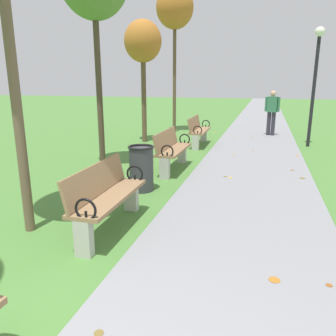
{
  "coord_description": "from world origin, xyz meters",
  "views": [
    {
      "loc": [
        1.46,
        -0.79,
        1.97
      ],
      "look_at": [
        -0.05,
        4.43,
        0.55
      ],
      "focal_mm": 35.64,
      "sensor_mm": 36.0,
      "label": 1
    }
  ],
  "objects_px": {
    "tree_4": "(143,43)",
    "pedestrian_walking": "(272,110)",
    "park_bench_2": "(107,196)",
    "park_bench_3": "(172,149)",
    "trash_bin": "(141,168)",
    "park_bench_4": "(198,130)",
    "lamp_post": "(316,69)",
    "tree_5": "(175,9)"
  },
  "relations": [
    {
      "from": "park_bench_2",
      "to": "trash_bin",
      "type": "relative_size",
      "value": 1.91
    },
    {
      "from": "park_bench_4",
      "to": "tree_5",
      "type": "xyz_separation_m",
      "value": [
        -1.5,
        2.68,
        4.05
      ]
    },
    {
      "from": "park_bench_3",
      "to": "lamp_post",
      "type": "bearing_deg",
      "value": 49.65
    },
    {
      "from": "park_bench_3",
      "to": "trash_bin",
      "type": "xyz_separation_m",
      "value": [
        -0.15,
        -1.57,
        -0.06
      ]
    },
    {
      "from": "park_bench_4",
      "to": "tree_4",
      "type": "height_order",
      "value": "tree_4"
    },
    {
      "from": "tree_4",
      "to": "pedestrian_walking",
      "type": "xyz_separation_m",
      "value": [
        4.06,
        2.48,
        -2.19
      ]
    },
    {
      "from": "park_bench_4",
      "to": "trash_bin",
      "type": "bearing_deg",
      "value": -91.8
    },
    {
      "from": "park_bench_2",
      "to": "lamp_post",
      "type": "xyz_separation_m",
      "value": [
        3.31,
        7.18,
        1.82
      ]
    },
    {
      "from": "tree_5",
      "to": "lamp_post",
      "type": "xyz_separation_m",
      "value": [
        4.81,
        -1.88,
        -2.23
      ]
    },
    {
      "from": "pedestrian_walking",
      "to": "trash_bin",
      "type": "bearing_deg",
      "value": -107.74
    },
    {
      "from": "park_bench_4",
      "to": "lamp_post",
      "type": "relative_size",
      "value": 0.46
    },
    {
      "from": "park_bench_4",
      "to": "lamp_post",
      "type": "distance_m",
      "value": 3.86
    },
    {
      "from": "tree_4",
      "to": "park_bench_3",
      "type": "bearing_deg",
      "value": -60.58
    },
    {
      "from": "tree_4",
      "to": "trash_bin",
      "type": "height_order",
      "value": "tree_4"
    },
    {
      "from": "trash_bin",
      "to": "park_bench_3",
      "type": "bearing_deg",
      "value": 84.64
    },
    {
      "from": "park_bench_3",
      "to": "trash_bin",
      "type": "height_order",
      "value": "park_bench_3"
    },
    {
      "from": "pedestrian_walking",
      "to": "lamp_post",
      "type": "xyz_separation_m",
      "value": [
        1.11,
        -1.87,
        1.38
      ]
    },
    {
      "from": "pedestrian_walking",
      "to": "lamp_post",
      "type": "relative_size",
      "value": 0.47
    },
    {
      "from": "park_bench_2",
      "to": "lamp_post",
      "type": "height_order",
      "value": "lamp_post"
    },
    {
      "from": "park_bench_4",
      "to": "pedestrian_walking",
      "type": "relative_size",
      "value": 0.99
    },
    {
      "from": "tree_4",
      "to": "tree_5",
      "type": "relative_size",
      "value": 0.71
    },
    {
      "from": "park_bench_3",
      "to": "park_bench_4",
      "type": "relative_size",
      "value": 1.0
    },
    {
      "from": "tree_5",
      "to": "pedestrian_walking",
      "type": "bearing_deg",
      "value": -0.15
    },
    {
      "from": "pedestrian_walking",
      "to": "tree_4",
      "type": "bearing_deg",
      "value": -148.61
    },
    {
      "from": "park_bench_2",
      "to": "park_bench_4",
      "type": "xyz_separation_m",
      "value": [
        0.0,
        6.39,
        0.0
      ]
    },
    {
      "from": "tree_5",
      "to": "pedestrian_walking",
      "type": "height_order",
      "value": "tree_5"
    },
    {
      "from": "tree_4",
      "to": "trash_bin",
      "type": "xyz_separation_m",
      "value": [
        1.71,
        -4.86,
        -2.69
      ]
    },
    {
      "from": "tree_5",
      "to": "lamp_post",
      "type": "distance_m",
      "value": 5.62
    },
    {
      "from": "tree_5",
      "to": "trash_bin",
      "type": "distance_m",
      "value": 8.53
    },
    {
      "from": "pedestrian_walking",
      "to": "tree_5",
      "type": "bearing_deg",
      "value": 179.85
    },
    {
      "from": "park_bench_3",
      "to": "pedestrian_walking",
      "type": "distance_m",
      "value": 6.19
    },
    {
      "from": "park_bench_4",
      "to": "trash_bin",
      "type": "height_order",
      "value": "park_bench_4"
    },
    {
      "from": "park_bench_3",
      "to": "pedestrian_walking",
      "type": "relative_size",
      "value": 0.99
    },
    {
      "from": "park_bench_3",
      "to": "tree_4",
      "type": "height_order",
      "value": "tree_4"
    },
    {
      "from": "pedestrian_walking",
      "to": "park_bench_2",
      "type": "bearing_deg",
      "value": -103.67
    },
    {
      "from": "park_bench_3",
      "to": "tree_5",
      "type": "bearing_deg",
      "value": 104.51
    },
    {
      "from": "tree_5",
      "to": "trash_bin",
      "type": "xyz_separation_m",
      "value": [
        1.35,
        -7.35,
        -4.11
      ]
    },
    {
      "from": "park_bench_3",
      "to": "tree_5",
      "type": "distance_m",
      "value": 7.22
    },
    {
      "from": "park_bench_4",
      "to": "tree_5",
      "type": "distance_m",
      "value": 5.08
    },
    {
      "from": "tree_4",
      "to": "lamp_post",
      "type": "height_order",
      "value": "tree_4"
    },
    {
      "from": "park_bench_3",
      "to": "tree_5",
      "type": "xyz_separation_m",
      "value": [
        -1.5,
        5.78,
        4.05
      ]
    },
    {
      "from": "trash_bin",
      "to": "lamp_post",
      "type": "relative_size",
      "value": 0.24
    }
  ]
}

